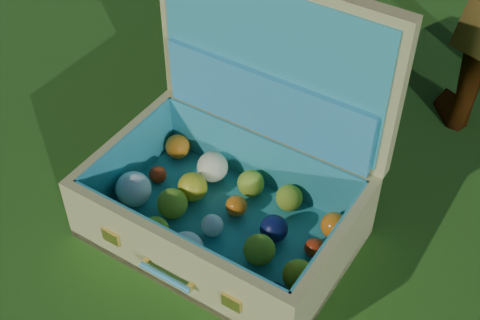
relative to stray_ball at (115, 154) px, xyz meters
name	(u,v)px	position (x,y,z in m)	size (l,w,h in m)	color
ground	(239,202)	(0.39, 0.05, -0.03)	(60.00, 60.00, 0.00)	#215114
stray_ball	(115,154)	(0.00, 0.00, 0.00)	(0.06, 0.06, 0.06)	teal
suitcase	(237,168)	(0.41, 0.01, 0.15)	(0.66, 0.51, 0.63)	tan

